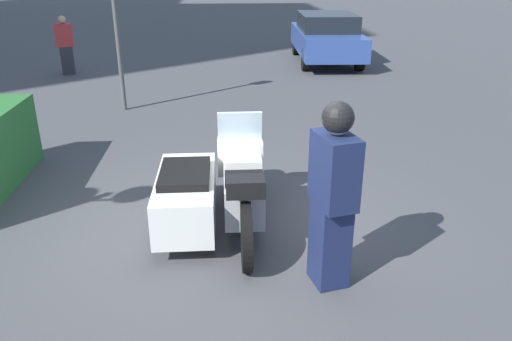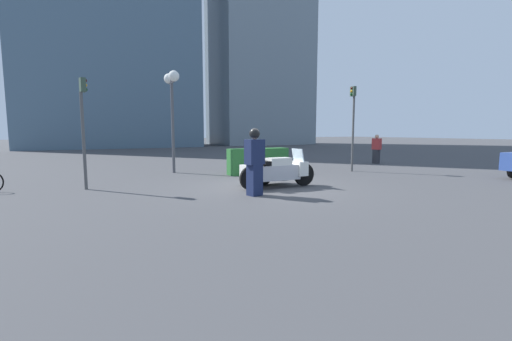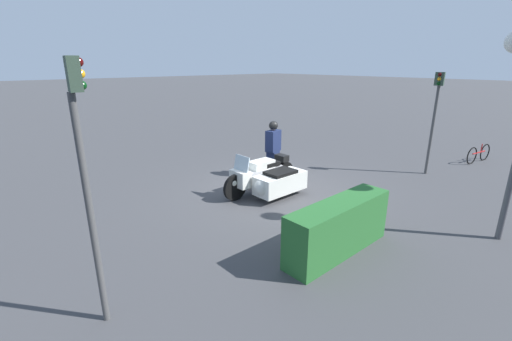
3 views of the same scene
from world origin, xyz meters
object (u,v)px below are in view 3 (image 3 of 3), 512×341
object	(u,v)px
officer_rider	(273,148)
hedge_bush_curbside	(338,227)
traffic_light_near	(85,162)
traffic_light_far	(435,108)
bicycle_parked	(479,154)
police_motorcycle	(269,179)

from	to	relation	value
officer_rider	hedge_bush_curbside	distance (m)	4.76
traffic_light_near	traffic_light_far	world-z (taller)	traffic_light_near
traffic_light_far	bicycle_parked	xyz separation A→B (m)	(-2.86, 0.68, -1.83)
hedge_bush_curbside	bicycle_parked	bearing A→B (deg)	-178.26
traffic_light_far	hedge_bush_curbside	bearing A→B (deg)	-1.42
officer_rider	hedge_bush_curbside	world-z (taller)	officer_rider
traffic_light_near	traffic_light_far	bearing A→B (deg)	7.22
traffic_light_far	bicycle_parked	bearing A→B (deg)	156.59
traffic_light_far	traffic_light_near	bearing A→B (deg)	-10.91
officer_rider	traffic_light_near	size ratio (longest dim) A/B	0.50
officer_rider	traffic_light_far	size ratio (longest dim) A/B	0.55
hedge_bush_curbside	traffic_light_near	xyz separation A→B (m)	(3.96, -1.10, 1.83)
traffic_light_near	hedge_bush_curbside	bearing A→B (deg)	-7.51
officer_rider	traffic_light_near	xyz separation A→B (m)	(6.28, 3.04, 1.40)
traffic_light_near	bicycle_parked	xyz separation A→B (m)	(-13.09, 0.82, -2.04)
officer_rider	traffic_light_near	world-z (taller)	traffic_light_near
hedge_bush_curbside	bicycle_parked	size ratio (longest dim) A/B	1.62
police_motorcycle	officer_rider	size ratio (longest dim) A/B	1.44
traffic_light_near	officer_rider	bearing A→B (deg)	33.85
officer_rider	traffic_light_far	bearing A→B (deg)	-142.33
traffic_light_near	bicycle_parked	world-z (taller)	traffic_light_near
police_motorcycle	bicycle_parked	world-z (taller)	police_motorcycle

